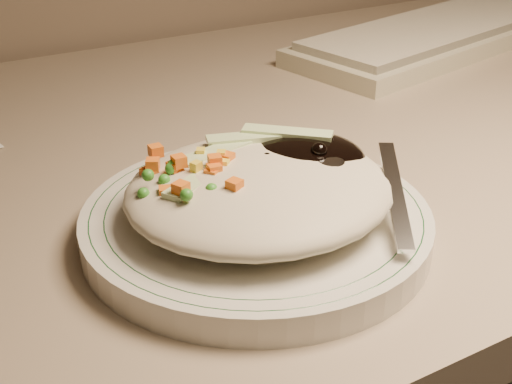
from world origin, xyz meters
TOP-DOWN VIEW (x-y plane):
  - desk at (0.00, 1.38)m, footprint 1.40×0.70m
  - plate at (-0.11, 1.20)m, footprint 0.25×0.25m
  - plate_rim at (-0.11, 1.20)m, footprint 0.24×0.24m
  - meal at (-0.11, 1.20)m, footprint 0.21×0.19m
  - keyboard at (0.35, 1.51)m, footprint 0.46×0.24m

SIDE VIEW (x-z plane):
  - desk at x=0.00m, z-range 0.17..0.91m
  - plate at x=-0.11m, z-range 0.74..0.76m
  - keyboard at x=0.35m, z-range 0.74..0.77m
  - plate_rim at x=-0.11m, z-range 0.76..0.76m
  - meal at x=-0.11m, z-range 0.76..0.81m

